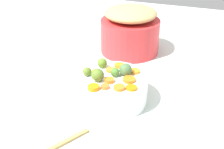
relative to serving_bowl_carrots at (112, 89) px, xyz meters
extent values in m
cube|color=silver|center=(0.02, 0.03, -0.05)|extent=(2.40, 2.40, 0.02)
cylinder|color=white|center=(0.00, 0.00, 0.00)|extent=(0.23, 0.23, 0.09)
cylinder|color=red|center=(-0.39, -0.06, 0.03)|extent=(0.25, 0.25, 0.14)
ellipsoid|color=tan|center=(-0.39, -0.06, 0.13)|extent=(0.22, 0.22, 0.06)
cylinder|color=orange|center=(-0.03, -0.02, 0.05)|extent=(0.03, 0.03, 0.01)
cylinder|color=orange|center=(-0.01, -0.06, 0.05)|extent=(0.04, 0.04, 0.01)
cylinder|color=orange|center=(-0.06, 0.06, 0.05)|extent=(0.04, 0.04, 0.01)
cylinder|color=orange|center=(0.04, 0.08, 0.05)|extent=(0.04, 0.04, 0.01)
cylinder|color=orange|center=(0.06, 0.04, 0.05)|extent=(0.04, 0.04, 0.01)
cylinder|color=orange|center=(0.07, 0.00, 0.05)|extent=(0.03, 0.03, 0.01)
cylinder|color=orange|center=(-0.08, 0.00, 0.05)|extent=(0.05, 0.05, 0.01)
cylinder|color=orange|center=(0.08, -0.03, 0.05)|extent=(0.04, 0.04, 0.01)
cylinder|color=orange|center=(0.00, 0.06, 0.05)|extent=(0.05, 0.05, 0.01)
cylinder|color=orange|center=(0.03, 0.00, 0.05)|extent=(0.04, 0.04, 0.01)
sphere|color=#587528|center=(0.03, -0.03, 0.06)|extent=(0.04, 0.04, 0.04)
sphere|color=#5B8127|center=(-0.05, -0.05, 0.06)|extent=(0.03, 0.03, 0.03)
sphere|color=#597326|center=(0.02, -0.08, 0.06)|extent=(0.03, 0.03, 0.03)
sphere|color=#496E3F|center=(-0.03, 0.04, 0.06)|extent=(0.04, 0.04, 0.04)
sphere|color=#487D30|center=(-0.01, 0.01, 0.06)|extent=(0.03, 0.03, 0.03)
cube|color=#AB8B4F|center=(0.26, -0.06, -0.04)|extent=(0.20, 0.12, 0.01)
camera|label=1|loc=(0.72, 0.27, 0.49)|focal=45.53mm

